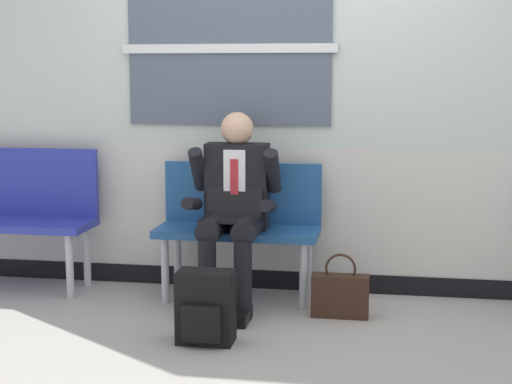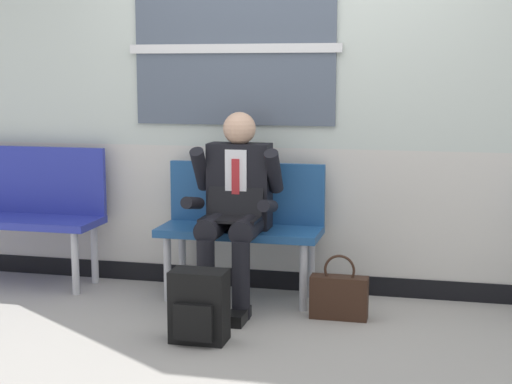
# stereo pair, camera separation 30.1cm
# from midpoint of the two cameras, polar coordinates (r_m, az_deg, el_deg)

# --- Properties ---
(ground_plane) EXTENTS (18.00, 18.00, 0.00)m
(ground_plane) POSITION_cam_midpoint_polar(r_m,az_deg,el_deg) (4.79, -0.28, -9.25)
(ground_plane) COLOR #9E9991
(station_wall) EXTENTS (5.56, 0.17, 3.15)m
(station_wall) POSITION_cam_midpoint_polar(r_m,az_deg,el_deg) (5.25, 1.00, 9.69)
(station_wall) COLOR beige
(station_wall) RESTS_ON ground
(bench_with_person) EXTENTS (1.05, 0.42, 0.89)m
(bench_with_person) POSITION_cam_midpoint_polar(r_m,az_deg,el_deg) (5.13, -2.89, -2.04)
(bench_with_person) COLOR navy
(bench_with_person) RESTS_ON ground
(bench_empty) EXTENTS (1.33, 0.42, 0.96)m
(bench_empty) POSITION_cam_midpoint_polar(r_m,az_deg,el_deg) (5.73, -19.53, -1.06)
(bench_empty) COLOR #28339E
(bench_empty) RESTS_ON ground
(person_seated) EXTENTS (0.57, 0.70, 1.23)m
(person_seated) POSITION_cam_midpoint_polar(r_m,az_deg,el_deg) (4.91, -3.40, -0.93)
(person_seated) COLOR black
(person_seated) RESTS_ON ground
(backpack) EXTENTS (0.31, 0.22, 0.40)m
(backpack) POSITION_cam_midpoint_polar(r_m,az_deg,el_deg) (4.35, -5.72, -8.45)
(backpack) COLOR black
(backpack) RESTS_ON ground
(handbag) EXTENTS (0.35, 0.12, 0.40)m
(handbag) POSITION_cam_midpoint_polar(r_m,az_deg,el_deg) (4.80, 4.37, -7.49)
(handbag) COLOR #331E14
(handbag) RESTS_ON ground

